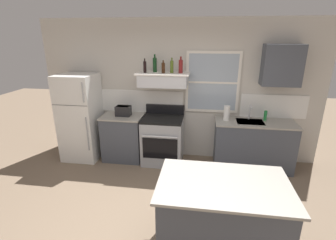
# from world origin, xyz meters

# --- Properties ---
(ground_plane) EXTENTS (16.00, 16.00, 0.00)m
(ground_plane) POSITION_xyz_m (0.00, 0.00, 0.00)
(ground_plane) COLOR #7A6651
(back_wall) EXTENTS (5.40, 0.11, 2.70)m
(back_wall) POSITION_xyz_m (0.03, 2.23, 1.35)
(back_wall) COLOR beige
(back_wall) RESTS_ON ground_plane
(refrigerator) EXTENTS (0.70, 0.72, 1.70)m
(refrigerator) POSITION_xyz_m (-1.90, 1.84, 0.85)
(refrigerator) COLOR white
(refrigerator) RESTS_ON ground_plane
(counter_left_of_stove) EXTENTS (0.79, 0.63, 0.91)m
(counter_left_of_stove) POSITION_xyz_m (-1.05, 1.90, 0.46)
(counter_left_of_stove) COLOR #474C56
(counter_left_of_stove) RESTS_ON ground_plane
(toaster) EXTENTS (0.30, 0.20, 0.19)m
(toaster) POSITION_xyz_m (-1.02, 1.89, 1.01)
(toaster) COLOR black
(toaster) RESTS_ON counter_left_of_stove
(stove_range) EXTENTS (0.76, 0.69, 1.09)m
(stove_range) POSITION_xyz_m (-0.25, 1.86, 0.46)
(stove_range) COLOR #9EA0A5
(stove_range) RESTS_ON ground_plane
(range_hood_shelf) EXTENTS (0.96, 0.52, 0.24)m
(range_hood_shelf) POSITION_xyz_m (-0.25, 1.96, 1.62)
(range_hood_shelf) COLOR silver
(bottle_balsamic_dark) EXTENTS (0.06, 0.06, 0.25)m
(bottle_balsamic_dark) POSITION_xyz_m (-0.58, 1.91, 1.85)
(bottle_balsamic_dark) COLOR black
(bottle_balsamic_dark) RESTS_ON range_hood_shelf
(bottle_dark_green_wine) EXTENTS (0.07, 0.07, 0.32)m
(bottle_dark_green_wine) POSITION_xyz_m (-0.41, 2.01, 1.88)
(bottle_dark_green_wine) COLOR #143819
(bottle_dark_green_wine) RESTS_ON range_hood_shelf
(bottle_brown_stout) EXTENTS (0.06, 0.06, 0.22)m
(bottle_brown_stout) POSITION_xyz_m (-0.24, 1.91, 1.84)
(bottle_brown_stout) COLOR #381E0F
(bottle_brown_stout) RESTS_ON range_hood_shelf
(bottle_olive_oil_square) EXTENTS (0.06, 0.06, 0.27)m
(bottle_olive_oil_square) POSITION_xyz_m (-0.09, 1.94, 1.86)
(bottle_olive_oil_square) COLOR #4C601E
(bottle_olive_oil_square) RESTS_ON range_hood_shelf
(bottle_red_label_wine) EXTENTS (0.07, 0.07, 0.29)m
(bottle_red_label_wine) POSITION_xyz_m (0.07, 1.95, 1.87)
(bottle_red_label_wine) COLOR maroon
(bottle_red_label_wine) RESTS_ON range_hood_shelf
(counter_right_with_sink) EXTENTS (1.43, 0.63, 0.91)m
(counter_right_with_sink) POSITION_xyz_m (1.45, 1.90, 0.46)
(counter_right_with_sink) COLOR #474C56
(counter_right_with_sink) RESTS_ON ground_plane
(sink_faucet) EXTENTS (0.03, 0.17, 0.28)m
(sink_faucet) POSITION_xyz_m (1.35, 2.00, 1.08)
(sink_faucet) COLOR silver
(sink_faucet) RESTS_ON counter_right_with_sink
(paper_towel_roll) EXTENTS (0.11, 0.11, 0.27)m
(paper_towel_roll) POSITION_xyz_m (0.93, 1.90, 1.04)
(paper_towel_roll) COLOR white
(paper_towel_roll) RESTS_ON counter_right_with_sink
(dish_soap_bottle) EXTENTS (0.06, 0.06, 0.18)m
(dish_soap_bottle) POSITION_xyz_m (1.63, 2.00, 1.00)
(dish_soap_bottle) COLOR #268C3F
(dish_soap_bottle) RESTS_ON counter_right_with_sink
(kitchen_island) EXTENTS (1.40, 0.90, 0.91)m
(kitchen_island) POSITION_xyz_m (0.75, -0.20, 0.46)
(kitchen_island) COLOR #474C56
(kitchen_island) RESTS_ON ground_plane
(upper_cabinet_right) EXTENTS (0.64, 0.32, 0.70)m
(upper_cabinet_right) POSITION_xyz_m (1.80, 2.04, 1.90)
(upper_cabinet_right) COLOR #474C56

